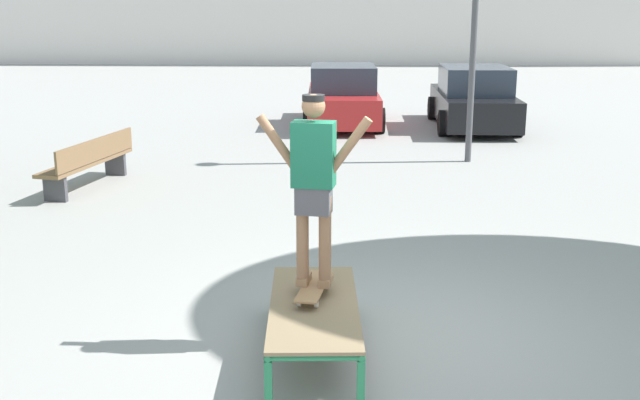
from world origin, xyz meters
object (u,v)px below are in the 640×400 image
object	(u,v)px
skateboard	(314,287)
skate_box	(314,309)
skater	(314,178)
car_black	(473,100)
car_red	(343,97)
park_bench	(89,161)

from	to	relation	value
skateboard	skate_box	bearing A→B (deg)	-87.29
skater	car_black	bearing A→B (deg)	74.76
car_red	car_black	distance (m)	3.22
park_bench	car_red	bearing A→B (deg)	58.99
skater	car_black	size ratio (longest dim) A/B	0.40
car_black	park_bench	bearing A→B (deg)	-138.27
skater	car_red	bearing A→B (deg)	89.19
skate_box	skateboard	xyz separation A→B (m)	(-0.01, 0.21, 0.12)
skate_box	skater	distance (m)	1.14
car_black	park_bench	world-z (taller)	car_black
skater	park_bench	world-z (taller)	skater
car_red	park_bench	world-z (taller)	car_red
skate_box	skateboard	size ratio (longest dim) A/B	2.36
skate_box	car_red	distance (m)	12.96
skate_box	park_bench	xyz separation A→B (m)	(-3.98, 6.06, 0.03)
skate_box	skateboard	world-z (taller)	skateboard
car_black	car_red	bearing A→B (deg)	173.80
car_red	skateboard	bearing A→B (deg)	-90.81
skateboard	skater	bearing A→B (deg)	81.67
skateboard	park_bench	world-z (taller)	park_bench
car_black	skateboard	bearing A→B (deg)	-105.24
skateboard	car_black	xyz separation A→B (m)	(3.38, 12.41, 0.15)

